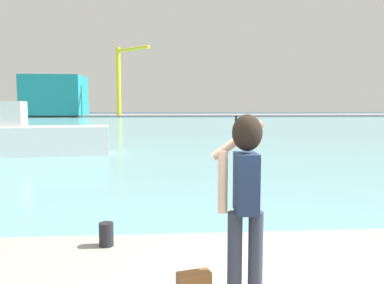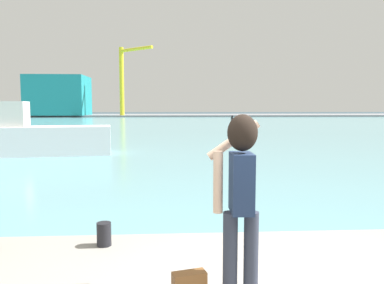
% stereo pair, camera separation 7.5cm
% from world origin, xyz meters
% --- Properties ---
extents(ground_plane, '(220.00, 220.00, 0.00)m').
position_xyz_m(ground_plane, '(0.00, 50.00, 0.00)').
color(ground_plane, '#334751').
extents(harbor_water, '(140.00, 100.00, 0.02)m').
position_xyz_m(harbor_water, '(0.00, 52.00, 0.01)').
color(harbor_water, '#6BA8B2').
rests_on(harbor_water, ground_plane).
extents(far_shore_dock, '(140.00, 20.00, 0.41)m').
position_xyz_m(far_shore_dock, '(0.00, 92.00, 0.20)').
color(far_shore_dock, gray).
rests_on(far_shore_dock, ground_plane).
extents(person_photographer, '(0.53, 0.55, 1.74)m').
position_xyz_m(person_photographer, '(-0.52, 0.18, 1.63)').
color(person_photographer, '#2D3342').
rests_on(person_photographer, quay_promenade).
extents(handbag, '(0.35, 0.22, 0.24)m').
position_xyz_m(handbag, '(-0.99, 0.19, 0.68)').
color(handbag, brown).
rests_on(handbag, quay_promenade).
extents(harbor_bollard, '(0.19, 0.19, 0.30)m').
position_xyz_m(harbor_bollard, '(-2.03, 1.59, 0.71)').
color(harbor_bollard, black).
rests_on(harbor_bollard, quay_promenade).
extents(boat_moored, '(8.92, 3.31, 2.60)m').
position_xyz_m(boat_moored, '(-8.66, 15.38, 0.96)').
color(boat_moored, white).
rests_on(boat_moored, harbor_water).
extents(warehouse_left, '(12.90, 10.90, 8.96)m').
position_xyz_m(warehouse_left, '(-26.60, 86.26, 4.89)').
color(warehouse_left, teal).
rests_on(warehouse_left, far_shore_dock).
extents(port_crane, '(7.89, 6.96, 15.22)m').
position_xyz_m(port_crane, '(-11.03, 83.31, 9.61)').
color(port_crane, yellow).
rests_on(port_crane, far_shore_dock).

